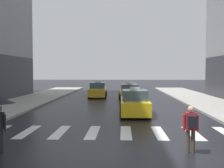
# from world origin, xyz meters

# --- Properties ---
(ground_plane) EXTENTS (160.00, 160.00, 0.00)m
(ground_plane) POSITION_xyz_m (0.00, 0.00, 0.00)
(ground_plane) COLOR black
(crosswalk_markings) EXTENTS (11.30, 2.80, 0.01)m
(crosswalk_markings) POSITION_xyz_m (-0.00, 3.00, 0.00)
(crosswalk_markings) COLOR silver
(crosswalk_markings) RESTS_ON ground
(taxi_lead) EXTENTS (1.94, 4.54, 1.80)m
(taxi_lead) POSITION_xyz_m (1.42, 8.28, 0.72)
(taxi_lead) COLOR yellow
(taxi_lead) RESTS_ON ground
(taxi_second) EXTENTS (2.10, 4.62, 1.80)m
(taxi_second) POSITION_xyz_m (1.29, 16.23, 0.72)
(taxi_second) COLOR yellow
(taxi_second) RESTS_ON ground
(taxi_third) EXTENTS (2.02, 4.58, 1.80)m
(taxi_third) POSITION_xyz_m (-2.11, 20.05, 0.72)
(taxi_third) COLOR gold
(taxi_third) RESTS_ON ground
(pedestrian_with_umbrella) EXTENTS (0.96, 0.96, 1.94)m
(pedestrian_with_umbrella) POSITION_xyz_m (-3.63, -0.24, 1.52)
(pedestrian_with_umbrella) COLOR black
(pedestrian_with_umbrella) RESTS_ON ground
(pedestrian_with_backpack) EXTENTS (0.55, 0.43, 1.65)m
(pedestrian_with_backpack) POSITION_xyz_m (2.97, -0.06, 0.97)
(pedestrian_with_backpack) COLOR #473D33
(pedestrian_with_backpack) RESTS_ON ground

